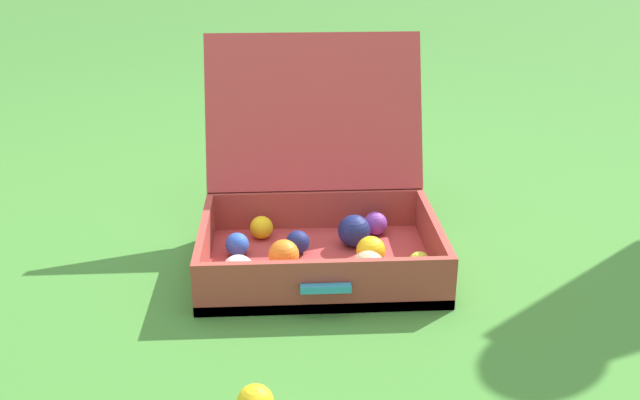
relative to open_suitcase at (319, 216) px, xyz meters
name	(u,v)px	position (x,y,z in m)	size (l,w,h in m)	color
ground_plane	(293,267)	(-0.07, -0.05, -0.11)	(16.00, 16.00, 0.00)	#3D7A2D
open_suitcase	(319,216)	(0.00, 0.00, 0.00)	(0.58, 0.61, 0.52)	#B23838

